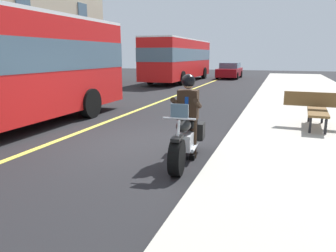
{
  "coord_description": "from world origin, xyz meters",
  "views": [
    {
      "loc": [
        6.89,
        3.2,
        2.11
      ],
      "look_at": [
        1.06,
        1.17,
        0.75
      ],
      "focal_mm": 34.58,
      "sensor_mm": 36.0,
      "label": 1
    }
  ],
  "objects_px": {
    "motorcycle_main": "(186,139)",
    "bench_sidewalk": "(318,107)",
    "rider_main": "(188,109)",
    "car_dark": "(230,71)",
    "bus_far": "(179,58)"
  },
  "relations": [
    {
      "from": "rider_main",
      "to": "bench_sidewalk",
      "type": "relative_size",
      "value": 0.95
    },
    {
      "from": "motorcycle_main",
      "to": "bench_sidewalk",
      "type": "bearing_deg",
      "value": 142.55
    },
    {
      "from": "rider_main",
      "to": "bus_far",
      "type": "bearing_deg",
      "value": -162.25
    },
    {
      "from": "bus_far",
      "to": "motorcycle_main",
      "type": "bearing_deg",
      "value": 17.64
    },
    {
      "from": "motorcycle_main",
      "to": "bench_sidewalk",
      "type": "xyz_separation_m",
      "value": [
        -3.57,
        2.73,
        0.26
      ]
    },
    {
      "from": "motorcycle_main",
      "to": "bus_far",
      "type": "height_order",
      "value": "bus_far"
    },
    {
      "from": "bus_far",
      "to": "car_dark",
      "type": "xyz_separation_m",
      "value": [
        -4.95,
        3.29,
        -1.18
      ]
    },
    {
      "from": "rider_main",
      "to": "car_dark",
      "type": "xyz_separation_m",
      "value": [
        -23.85,
        -2.76,
        -0.35
      ]
    },
    {
      "from": "car_dark",
      "to": "motorcycle_main",
      "type": "bearing_deg",
      "value": 6.59
    },
    {
      "from": "motorcycle_main",
      "to": "bench_sidewalk",
      "type": "height_order",
      "value": "motorcycle_main"
    },
    {
      "from": "bus_far",
      "to": "bench_sidewalk",
      "type": "height_order",
      "value": "bus_far"
    },
    {
      "from": "rider_main",
      "to": "car_dark",
      "type": "height_order",
      "value": "rider_main"
    },
    {
      "from": "bus_far",
      "to": "rider_main",
      "type": "bearing_deg",
      "value": 17.75
    },
    {
      "from": "motorcycle_main",
      "to": "rider_main",
      "type": "relative_size",
      "value": 1.28
    },
    {
      "from": "motorcycle_main",
      "to": "rider_main",
      "type": "height_order",
      "value": "rider_main"
    }
  ]
}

